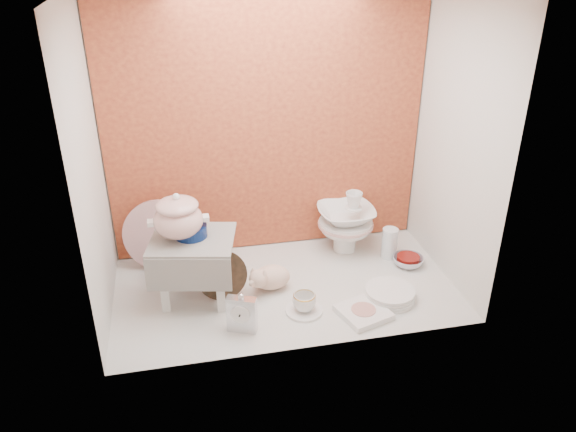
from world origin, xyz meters
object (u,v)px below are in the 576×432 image
floral_platter (160,235)px  porcelain_tower (346,222)px  gold_rim_teacup (304,302)px  dinner_plate_stack (390,294)px  crystal_bowl (408,261)px  soup_tureen (178,216)px  step_stool (195,268)px  plush_pig (272,277)px  blue_white_vase (175,253)px  mantel_clock (242,313)px

floral_platter → porcelain_tower: 1.07m
gold_rim_teacup → dinner_plate_stack: (0.46, 0.02, -0.03)m
crystal_bowl → soup_tureen: bearing=-177.8°
step_stool → plush_pig: (0.40, -0.00, -0.10)m
step_stool → plush_pig: step_stool is taller
step_stool → blue_white_vase: size_ratio=1.57×
step_stool → gold_rim_teacup: step_stool is taller
soup_tureen → dinner_plate_stack: soup_tureen is taller
soup_tureen → porcelain_tower: 1.04m
soup_tureen → dinner_plate_stack: size_ratio=1.06×
mantel_clock → plush_pig: size_ratio=0.82×
mantel_clock → crystal_bowl: 1.08m
soup_tureen → crystal_bowl: bearing=2.2°
step_stool → gold_rim_teacup: 0.58m
mantel_clock → porcelain_tower: bearing=64.7°
dinner_plate_stack → crystal_bowl: 0.37m
soup_tureen → floral_platter: bearing=109.0°
porcelain_tower → mantel_clock: bearing=-137.8°
blue_white_vase → plush_pig: 0.56m
step_stool → mantel_clock: 0.38m
step_stool → soup_tureen: (-0.06, 0.02, 0.30)m
step_stool → crystal_bowl: step_stool is taller
soup_tureen → floral_platter: (-0.11, 0.32, -0.27)m
dinner_plate_stack → crystal_bowl: dinner_plate_stack is taller
soup_tureen → blue_white_vase: size_ratio=1.08×
floral_platter → plush_pig: 0.67m
blue_white_vase → gold_rim_teacup: 0.79m
floral_platter → crystal_bowl: size_ratio=2.37×
floral_platter → mantel_clock: (0.36, -0.66, -0.10)m
step_stool → floral_platter: 0.38m
plush_pig → gold_rim_teacup: (0.12, -0.23, -0.02)m
step_stool → dinner_plate_stack: step_stool is taller
plush_pig → crystal_bowl: size_ratio=1.45×
soup_tureen → porcelain_tower: (0.96, 0.30, -0.29)m
mantel_clock → gold_rim_teacup: mantel_clock is taller
step_stool → crystal_bowl: (1.20, 0.07, -0.15)m
soup_tureen → blue_white_vase: soup_tureen is taller
mantel_clock → crystal_bowl: bearing=43.7°
floral_platter → dinner_plate_stack: size_ratio=1.53×
soup_tureen → gold_rim_teacup: bearing=-24.1°
blue_white_vase → porcelain_tower: 1.00m
soup_tureen → mantel_clock: 0.56m
floral_platter → crystal_bowl: floral_platter is taller
blue_white_vase → gold_rim_teacup: (0.61, -0.50, -0.07)m
mantel_clock → porcelain_tower: size_ratio=0.55×
soup_tureen → dinner_plate_stack: 1.16m
floral_platter → crystal_bowl: (1.37, -0.27, -0.18)m
step_stool → gold_rim_teacup: size_ratio=3.52×
blue_white_vase → step_stool: bearing=-70.2°
blue_white_vase → dinner_plate_stack: (1.07, -0.48, -0.10)m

